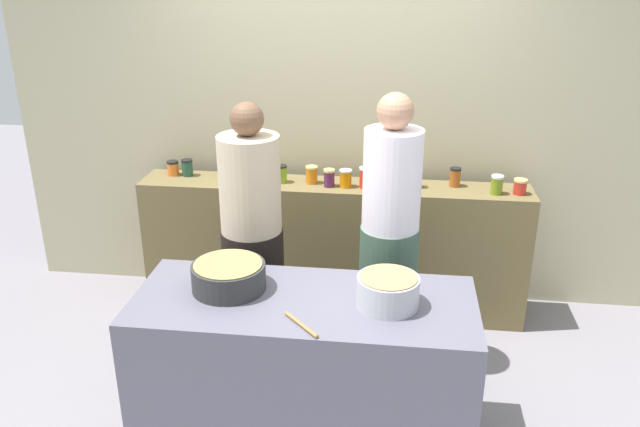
{
  "coord_description": "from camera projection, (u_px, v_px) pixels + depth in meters",
  "views": [
    {
      "loc": [
        0.42,
        -3.02,
        2.42
      ],
      "look_at": [
        0.0,
        0.35,
        1.05
      ],
      "focal_mm": 35.82,
      "sensor_mm": 36.0,
      "label": 1
    }
  ],
  "objects": [
    {
      "name": "ground",
      "position": [
        313.0,
        402.0,
        3.73
      ],
      "size": [
        12.0,
        12.0,
        0.0
      ],
      "primitive_type": "plane",
      "color": "gray"
    },
    {
      "name": "preserve_jar_2",
      "position": [
        228.0,
        168.0,
        4.49
      ],
      "size": [
        0.07,
        0.07,
        0.14
      ],
      "color": "#55245D",
      "rests_on": "display_shelf"
    },
    {
      "name": "preserve_jar_4",
      "position": [
        312.0,
        175.0,
        4.39
      ],
      "size": [
        0.08,
        0.08,
        0.12
      ],
      "color": "#CC6D13",
      "rests_on": "display_shelf"
    },
    {
      "name": "preserve_jar_3",
      "position": [
        281.0,
        174.0,
        4.4
      ],
      "size": [
        0.08,
        0.08,
        0.12
      ],
      "color": "olive",
      "rests_on": "display_shelf"
    },
    {
      "name": "cooking_pot_left",
      "position": [
        229.0,
        276.0,
        3.22
      ],
      "size": [
        0.37,
        0.37,
        0.14
      ],
      "color": "#2D2D2D",
      "rests_on": "prep_table"
    },
    {
      "name": "prep_table",
      "position": [
        304.0,
        372.0,
        3.3
      ],
      "size": [
        1.7,
        0.7,
        0.85
      ],
      "primitive_type": "cube",
      "color": "slate",
      "rests_on": "ground"
    },
    {
      "name": "preserve_jar_0",
      "position": [
        173.0,
        168.0,
        4.56
      ],
      "size": [
        0.08,
        0.08,
        0.1
      ],
      "color": "orange",
      "rests_on": "display_shelf"
    },
    {
      "name": "preserve_jar_5",
      "position": [
        329.0,
        178.0,
        4.32
      ],
      "size": [
        0.08,
        0.08,
        0.12
      ],
      "color": "#4E1F44",
      "rests_on": "display_shelf"
    },
    {
      "name": "preserve_jar_6",
      "position": [
        346.0,
        178.0,
        4.32
      ],
      "size": [
        0.09,
        0.09,
        0.12
      ],
      "color": "#CB7209",
      "rests_on": "display_shelf"
    },
    {
      "name": "storefront_wall",
      "position": [
        339.0,
        97.0,
        4.51
      ],
      "size": [
        4.8,
        0.12,
        3.0
      ],
      "primitive_type": "cube",
      "color": "tan",
      "rests_on": "ground"
    },
    {
      "name": "wooden_spoon",
      "position": [
        301.0,
        325.0,
        2.91
      ],
      "size": [
        0.18,
        0.2,
        0.02
      ],
      "primitive_type": "cylinder",
      "rotation": [
        1.57,
        0.0,
        0.75
      ],
      "color": "#9E703D",
      "rests_on": "prep_table"
    },
    {
      "name": "preserve_jar_10",
      "position": [
        497.0,
        185.0,
        4.19
      ],
      "size": [
        0.08,
        0.08,
        0.13
      ],
      "color": "olive",
      "rests_on": "display_shelf"
    },
    {
      "name": "preserve_jar_7",
      "position": [
        366.0,
        177.0,
        4.3
      ],
      "size": [
        0.09,
        0.09,
        0.14
      ],
      "color": "#B42A1C",
      "rests_on": "display_shelf"
    },
    {
      "name": "preserve_jar_9",
      "position": [
        455.0,
        177.0,
        4.33
      ],
      "size": [
        0.08,
        0.08,
        0.13
      ],
      "color": "#994A19",
      "rests_on": "display_shelf"
    },
    {
      "name": "cook_in_cap",
      "position": [
        389.0,
        252.0,
        3.78
      ],
      "size": [
        0.35,
        0.35,
        1.74
      ],
      "color": "#405C4A",
      "rests_on": "ground"
    },
    {
      "name": "preserve_jar_8",
      "position": [
        417.0,
        180.0,
        4.31
      ],
      "size": [
        0.07,
        0.07,
        0.11
      ],
      "color": "#5E951D",
      "rests_on": "display_shelf"
    },
    {
      "name": "display_shelf",
      "position": [
        333.0,
        248.0,
        4.57
      ],
      "size": [
        2.7,
        0.36,
        0.97
      ],
      "primitive_type": "cube",
      "color": "brown",
      "rests_on": "ground"
    },
    {
      "name": "preserve_jar_11",
      "position": [
        520.0,
        187.0,
        4.19
      ],
      "size": [
        0.09,
        0.09,
        0.1
      ],
      "color": "red",
      "rests_on": "display_shelf"
    },
    {
      "name": "preserve_jar_1",
      "position": [
        187.0,
        168.0,
        4.54
      ],
      "size": [
        0.08,
        0.08,
        0.12
      ],
      "color": "#204832",
      "rests_on": "display_shelf"
    },
    {
      "name": "cooking_pot_center",
      "position": [
        388.0,
        291.0,
        3.06
      ],
      "size": [
        0.3,
        0.3,
        0.16
      ],
      "color": "#B7B7BC",
      "rests_on": "prep_table"
    },
    {
      "name": "cook_with_tongs",
      "position": [
        253.0,
        255.0,
        3.81
      ],
      "size": [
        0.37,
        0.37,
        1.69
      ],
      "color": "black",
      "rests_on": "ground"
    }
  ]
}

